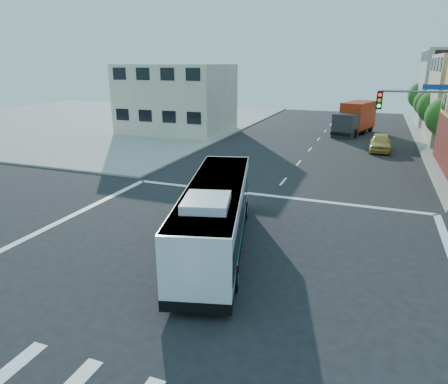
% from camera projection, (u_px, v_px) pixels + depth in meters
% --- Properties ---
extents(ground, '(120.00, 120.00, 0.00)m').
position_uv_depth(ground, '(216.00, 262.00, 17.01)').
color(ground, black).
rests_on(ground, ground).
extents(sidewalk_nw, '(50.00, 50.00, 0.15)m').
position_uv_depth(sidewalk_nw, '(86.00, 119.00, 59.90)').
color(sidewalk_nw, gray).
rests_on(sidewalk_nw, ground).
extents(building_west, '(12.06, 10.06, 8.00)m').
position_uv_depth(building_west, '(177.00, 99.00, 48.20)').
color(building_west, beige).
rests_on(building_west, ground).
extents(signal_mast_ne, '(7.91, 1.13, 8.07)m').
position_uv_depth(signal_mast_ne, '(441.00, 122.00, 21.91)').
color(signal_mast_ne, gray).
rests_on(signal_mast_ne, ground).
extents(street_tree_a, '(3.60, 3.60, 5.53)m').
position_uv_depth(street_tree_a, '(447.00, 114.00, 36.80)').
color(street_tree_a, '#3D2216').
rests_on(street_tree_a, ground).
extents(street_tree_b, '(3.80, 3.80, 5.79)m').
position_uv_depth(street_tree_b, '(437.00, 105.00, 43.88)').
color(street_tree_b, '#3D2216').
rests_on(street_tree_b, ground).
extents(street_tree_c, '(3.40, 3.40, 5.29)m').
position_uv_depth(street_tree_c, '(429.00, 101.00, 51.10)').
color(street_tree_c, '#3D2216').
rests_on(street_tree_c, ground).
extents(street_tree_d, '(4.00, 4.00, 6.03)m').
position_uv_depth(street_tree_d, '(423.00, 94.00, 58.10)').
color(street_tree_d, '#3D2216').
rests_on(street_tree_d, ground).
extents(transit_bus, '(5.19, 11.51, 3.34)m').
position_uv_depth(transit_bus, '(216.00, 214.00, 17.84)').
color(transit_bus, black).
rests_on(transit_bus, ground).
extents(box_truck, '(4.62, 8.62, 3.73)m').
position_uv_depth(box_truck, '(355.00, 119.00, 47.29)').
color(box_truck, '#29292E').
rests_on(box_truck, ground).
extents(parked_car, '(1.98, 4.87, 1.66)m').
position_uv_depth(parked_car, '(380.00, 142.00, 38.42)').
color(parked_car, gold).
rests_on(parked_car, ground).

